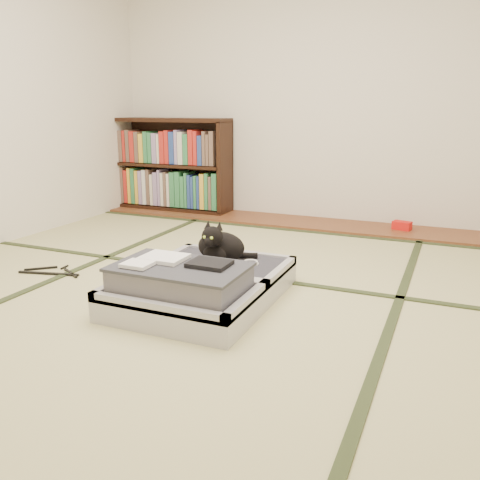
% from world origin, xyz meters
% --- Properties ---
extents(floor, '(4.50, 4.50, 0.00)m').
position_xyz_m(floor, '(0.00, 0.00, 0.00)').
color(floor, '#C1C181').
rests_on(floor, ground).
extents(wood_strip, '(4.00, 0.50, 0.02)m').
position_xyz_m(wood_strip, '(0.00, 2.00, 0.01)').
color(wood_strip, brown).
rests_on(wood_strip, ground).
extents(red_item, '(0.17, 0.12, 0.07)m').
position_xyz_m(red_item, '(0.83, 2.03, 0.06)').
color(red_item, red).
rests_on(red_item, wood_strip).
extents(room_shell, '(4.50, 4.50, 4.50)m').
position_xyz_m(room_shell, '(0.00, 0.00, 1.46)').
color(room_shell, white).
rests_on(room_shell, ground).
extents(tatami_borders, '(4.00, 4.50, 0.01)m').
position_xyz_m(tatami_borders, '(0.00, 0.49, 0.00)').
color(tatami_borders, '#2D381E').
rests_on(tatami_borders, ground).
extents(bookcase, '(1.33, 0.30, 0.92)m').
position_xyz_m(bookcase, '(-1.50, 2.07, 0.45)').
color(bookcase, black).
rests_on(bookcase, wood_strip).
extents(suitcase, '(0.75, 1.00, 0.29)m').
position_xyz_m(suitcase, '(0.01, -0.10, 0.10)').
color(suitcase, '#ACACB1').
rests_on(suitcase, floor).
extents(cat, '(0.33, 0.34, 0.27)m').
position_xyz_m(cat, '(-0.01, 0.19, 0.24)').
color(cat, black).
rests_on(cat, suitcase).
extents(cable_coil, '(0.10, 0.10, 0.02)m').
position_xyz_m(cable_coil, '(0.17, 0.23, 0.15)').
color(cable_coil, white).
rests_on(cable_coil, suitcase).
extents(hanger, '(0.42, 0.24, 0.01)m').
position_xyz_m(hanger, '(-1.10, -0.02, 0.01)').
color(hanger, black).
rests_on(hanger, floor).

